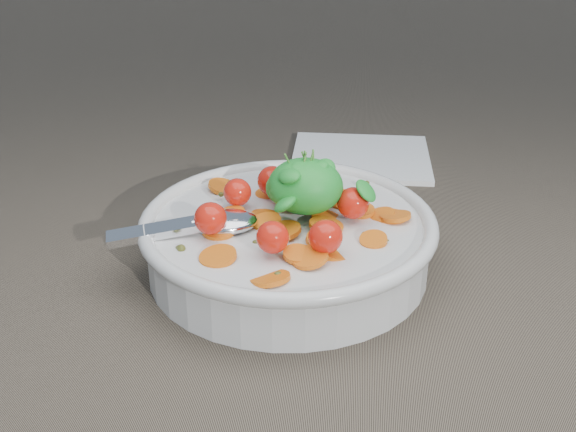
{
  "coord_description": "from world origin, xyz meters",
  "views": [
    {
      "loc": [
        0.04,
        -0.57,
        0.33
      ],
      "look_at": [
        -0.01,
        -0.03,
        0.05
      ],
      "focal_mm": 45.0,
      "sensor_mm": 36.0,
      "label": 1
    }
  ],
  "objects": [
    {
      "name": "napkin",
      "position": [
        0.06,
        0.23,
        0.0
      ],
      "size": [
        0.16,
        0.14,
        0.01
      ],
      "primitive_type": "cube",
      "rotation": [
        0.0,
        0.0,
        0.0
      ],
      "color": "white",
      "rests_on": "ground"
    },
    {
      "name": "bowl",
      "position": [
        -0.01,
        -0.03,
        0.03
      ],
      "size": [
        0.27,
        0.25,
        0.11
      ],
      "color": "silver",
      "rests_on": "ground"
    },
    {
      "name": "ground",
      "position": [
        0.0,
        0.0,
        0.0
      ],
      "size": [
        6.0,
        6.0,
        0.0
      ],
      "primitive_type": "plane",
      "color": "#675B4A",
      "rests_on": "ground"
    }
  ]
}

